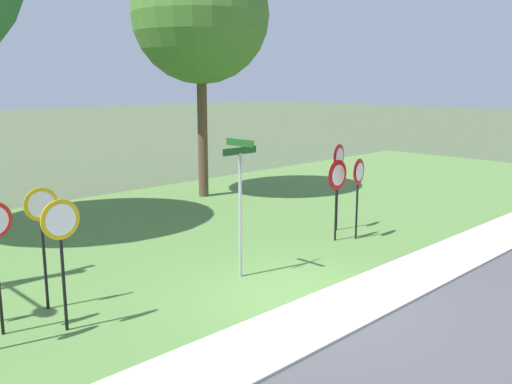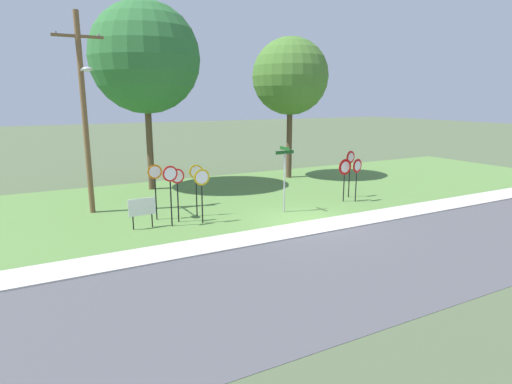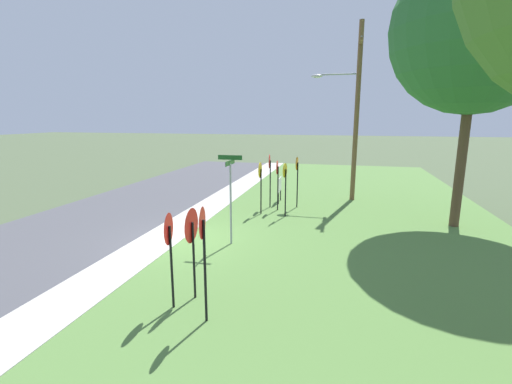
{
  "view_description": "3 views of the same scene",
  "coord_description": "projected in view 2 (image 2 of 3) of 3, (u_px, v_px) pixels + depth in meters",
  "views": [
    {
      "loc": [
        -7.94,
        -6.78,
        4.27
      ],
      "look_at": [
        0.5,
        1.81,
        1.86
      ],
      "focal_mm": 39.13,
      "sensor_mm": 36.0,
      "label": 1
    },
    {
      "loc": [
        -10.19,
        -14.38,
        5.2
      ],
      "look_at": [
        -1.29,
        2.14,
        1.05
      ],
      "focal_mm": 29.79,
      "sensor_mm": 36.0,
      "label": 2
    },
    {
      "loc": [
        10.97,
        5.34,
        4.26
      ],
      "look_at": [
        -0.89,
        2.45,
        1.69
      ],
      "focal_mm": 24.83,
      "sensor_mm": 36.0,
      "label": 3
    }
  ],
  "objects": [
    {
      "name": "grass_median",
      "position": [
        243.0,
        195.0,
        23.35
      ],
      "size": [
        44.0,
        12.0,
        0.04
      ],
      "primitive_type": "cube",
      "color": "#567F3D",
      "rests_on": "ground_plane"
    },
    {
      "name": "ground_plane",
      "position": [
        306.0,
        222.0,
        18.2
      ],
      "size": [
        160.0,
        160.0,
        0.0
      ],
      "primitive_type": "plane",
      "color": "#4C5B3D"
    },
    {
      "name": "stop_sign_far_left",
      "position": [
        155.0,
        181.0,
        18.09
      ],
      "size": [
        0.62,
        0.1,
        2.43
      ],
      "rotation": [
        0.0,
        0.0,
        -0.04
      ],
      "color": "black",
      "rests_on": "grass_median"
    },
    {
      "name": "oak_tree_right",
      "position": [
        290.0,
        77.0,
        26.98
      ],
      "size": [
        4.86,
        4.86,
        8.96
      ],
      "color": "brown",
      "rests_on": "grass_median"
    },
    {
      "name": "yield_sign_near_left",
      "position": [
        345.0,
        170.0,
        21.33
      ],
      "size": [
        0.82,
        0.1,
        2.2
      ],
      "rotation": [
        0.0,
        0.0,
        0.03
      ],
      "color": "black",
      "rests_on": "grass_median"
    },
    {
      "name": "sidewalk_strip",
      "position": [
        317.0,
        227.0,
        17.51
      ],
      "size": [
        44.0,
        1.6,
        0.06
      ],
      "primitive_type": "cube",
      "color": "#BCB7AD",
      "rests_on": "ground_plane"
    },
    {
      "name": "street_name_post",
      "position": [
        285.0,
        174.0,
        19.34
      ],
      "size": [
        0.96,
        0.82,
        3.03
      ],
      "rotation": [
        0.0,
        0.0,
        0.01
      ],
      "color": "#9EA0A8",
      "rests_on": "grass_median"
    },
    {
      "name": "notice_board",
      "position": [
        142.0,
        208.0,
        17.06
      ],
      "size": [
        1.1,
        0.08,
        1.25
      ],
      "rotation": [
        0.0,
        0.0,
        0.03
      ],
      "color": "black",
      "rests_on": "grass_median"
    },
    {
      "name": "stop_sign_far_center",
      "position": [
        202.0,
        184.0,
        17.61
      ],
      "size": [
        0.69,
        0.1,
        2.32
      ],
      "rotation": [
        0.0,
        0.0,
        0.02
      ],
      "color": "black",
      "rests_on": "grass_median"
    },
    {
      "name": "stop_sign_near_left",
      "position": [
        170.0,
        183.0,
        17.12
      ],
      "size": [
        0.65,
        0.12,
        2.53
      ],
      "rotation": [
        0.0,
        0.0,
        0.12
      ],
      "color": "black",
      "rests_on": "grass_median"
    },
    {
      "name": "yield_sign_far_left",
      "position": [
        350.0,
        163.0,
        22.24
      ],
      "size": [
        0.66,
        0.15,
        2.49
      ],
      "rotation": [
        0.0,
        0.0,
        0.19
      ],
      "color": "black",
      "rests_on": "grass_median"
    },
    {
      "name": "yield_sign_near_right",
      "position": [
        357.0,
        170.0,
        21.33
      ],
      "size": [
        0.7,
        0.17,
        2.21
      ],
      "rotation": [
        0.0,
        0.0,
        0.2
      ],
      "color": "black",
      "rests_on": "grass_median"
    },
    {
      "name": "stop_sign_far_right",
      "position": [
        196.0,
        180.0,
        18.66
      ],
      "size": [
        0.62,
        0.12,
        2.33
      ],
      "rotation": [
        0.0,
        0.0,
        -0.12
      ],
      "color": "black",
      "rests_on": "grass_median"
    },
    {
      "name": "utility_pole",
      "position": [
        84.0,
        108.0,
        18.51
      ],
      "size": [
        2.1,
        2.43,
        8.8
      ],
      "color": "brown",
      "rests_on": "grass_median"
    },
    {
      "name": "oak_tree_left",
      "position": [
        145.0,
        58.0,
        23.16
      ],
      "size": [
        6.02,
        6.02,
        10.33
      ],
      "color": "brown",
      "rests_on": "grass_median"
    },
    {
      "name": "road_asphalt",
      "position": [
        389.0,
        259.0,
        14.07
      ],
      "size": [
        44.0,
        6.4,
        0.01
      ],
      "primitive_type": "cube",
      "color": "#4C4C51",
      "rests_on": "ground_plane"
    },
    {
      "name": "stop_sign_near_right",
      "position": [
        177.0,
        184.0,
        17.75
      ],
      "size": [
        0.62,
        0.11,
        2.31
      ],
      "rotation": [
        0.0,
        0.0,
        0.07
      ],
      "color": "black",
      "rests_on": "grass_median"
    }
  ]
}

